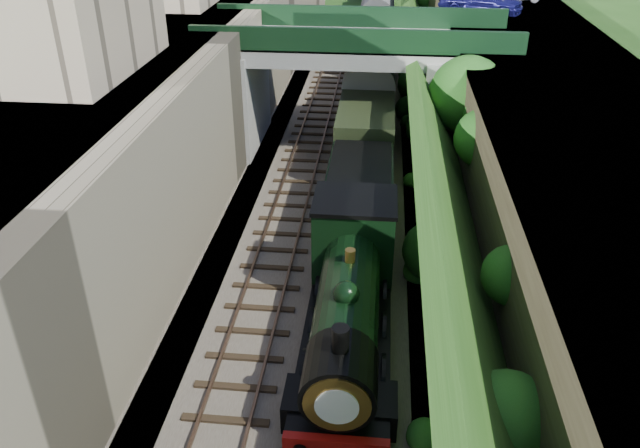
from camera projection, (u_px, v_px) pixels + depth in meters
The scene contains 15 objects.
trackbed at pixel (340, 177), 31.82m from camera, with size 10.00×90.00×0.20m, color #473F38.
retaining_wall at pixel (230, 109), 30.64m from camera, with size 1.00×90.00×7.00m, color #756B56.
street_plateau_left at pixel (160, 107), 30.95m from camera, with size 6.00×90.00×7.00m, color #262628.
street_plateau_right at pixel (541, 127), 29.51m from camera, with size 8.00×90.00×6.25m, color #262628.
embankment_slope at pixel (445, 141), 29.05m from camera, with size 4.40×90.00×6.36m.
track_left at pixel (301, 172), 31.93m from camera, with size 2.50×90.00×0.20m.
track_right at pixel (363, 175), 31.65m from camera, with size 2.50×90.00×0.20m.
road_bridge at pixel (364, 78), 33.26m from camera, with size 16.00×6.40×7.25m.
building_near at pixel (76, 16), 23.09m from camera, with size 4.00×8.00×4.00m, color gray.
tree at pixel (469, 98), 28.55m from camera, with size 3.60×3.80×6.60m.
car_blue at pixel (481, 0), 36.93m from camera, with size 1.95×4.86×1.66m, color navy.
locomotive at pixel (349, 301), 19.54m from camera, with size 3.10×10.22×3.83m.
tender at pixel (359, 202), 26.06m from camera, with size 2.70×6.00×3.05m.
coach_front at pixel (369, 98), 36.77m from camera, with size 2.90×18.00×3.70m.
coach_middle at pixel (376, 29), 53.07m from camera, with size 2.90×18.00×3.70m.
Camera 1 is at (1.90, -8.88, 13.60)m, focal length 35.00 mm.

